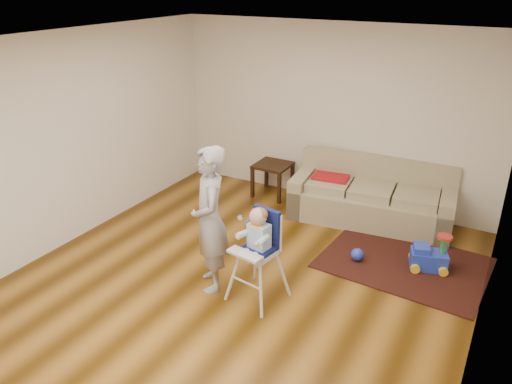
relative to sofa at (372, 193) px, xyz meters
The scene contains 9 objects.
ground 2.48m from the sofa, 109.84° to the right, with size 5.50×5.50×0.00m, color #472A07.
room_envelope 2.43m from the sofa, 115.06° to the right, with size 5.04×5.52×2.72m.
sofa is the anchor object (origin of this frame).
side_table 1.66m from the sofa, behind, with size 0.53×0.53×0.53m, color black, non-canonical shape.
area_rug 1.27m from the sofa, 52.01° to the right, with size 1.92×1.44×0.02m, color black.
ride_on_toy 1.39m from the sofa, 42.44° to the right, with size 0.42×0.30×0.46m, color blue, non-canonical shape.
toy_ball 1.24m from the sofa, 79.91° to the right, with size 0.16×0.16×0.16m, color blue.
high_chair 2.50m from the sofa, 101.62° to the right, with size 0.59×0.59×1.10m.
adult 2.74m from the sofa, 113.48° to the right, with size 0.61×0.40×1.68m, color gray.
Camera 1 is at (2.55, -4.17, 3.30)m, focal length 35.00 mm.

